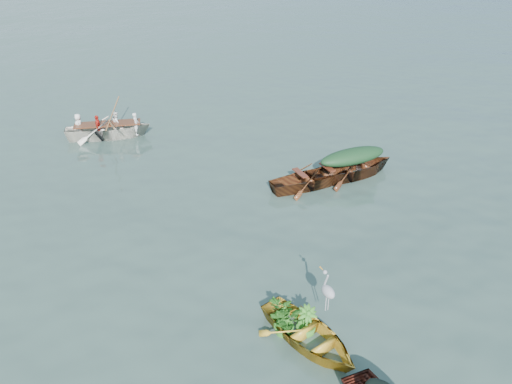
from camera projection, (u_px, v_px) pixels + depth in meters
ground at (334, 254)px, 12.91m from camera, size 140.00×140.00×0.00m
yellow_dinghy at (308, 343)px, 10.16m from camera, size 2.02×3.25×0.80m
green_tarp_boat at (351, 177)px, 16.81m from camera, size 4.48×1.43×1.05m
open_wooden_boat at (313, 186)px, 16.23m from camera, size 4.17×1.30×0.96m
rowed_boat at (110, 138)px, 19.89m from camera, size 4.80×2.45×1.11m
green_tarp_cover at (353, 156)px, 16.43m from camera, size 2.46×0.79×0.52m
thwart_benches at (314, 172)px, 16.00m from camera, size 2.08×0.78×0.04m
heron at (328, 297)px, 10.10m from camera, size 0.37×0.46×0.92m
dinghy_weeds at (292, 302)px, 10.22m from camera, size 0.90×1.05×0.60m
rowers at (106, 115)px, 19.45m from camera, size 3.42×1.99×0.76m
oars at (107, 124)px, 19.62m from camera, size 1.21×2.67×0.06m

